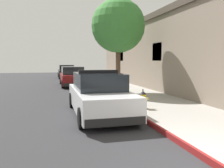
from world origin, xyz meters
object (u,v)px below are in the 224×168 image
Objects in this scene: parked_car_silver_ahead at (72,77)px; fire_hydrant at (143,100)px; police_cruiser at (99,95)px; parked_car_dark_far at (66,72)px; street_tree at (118,26)px.

fire_hydrant is at bearing -80.61° from parked_car_silver_ahead.
parked_car_dark_far is (0.04, 20.26, -0.00)m from police_cruiser.
police_cruiser is 10.92m from parked_car_silver_ahead.
police_cruiser is at bearing -113.23° from street_tree.
street_tree is at bearing 85.13° from fire_hydrant.
street_tree is (2.21, 5.14, 3.34)m from police_cruiser.
police_cruiser is 1.00× the size of parked_car_dark_far.
police_cruiser is at bearing 179.63° from fire_hydrant.
fire_hydrant is at bearing -94.87° from street_tree.
parked_car_dark_far reaches higher than fire_hydrant.
parked_car_dark_far is 20.34m from fire_hydrant.
parked_car_silver_ahead is at bearing 90.21° from police_cruiser.
police_cruiser reaches higher than parked_car_silver_ahead.
parked_car_dark_far is 15.63m from street_tree.
fire_hydrant is (1.77, -0.01, -0.24)m from police_cruiser.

